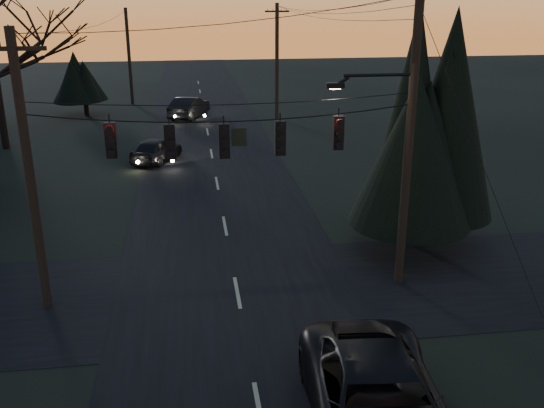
{
  "coord_description": "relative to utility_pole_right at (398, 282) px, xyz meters",
  "views": [
    {
      "loc": [
        -1.37,
        -7.77,
        9.43
      ],
      "look_at": [
        1.18,
        10.17,
        2.99
      ],
      "focal_mm": 40.0,
      "sensor_mm": 36.0,
      "label": 1
    }
  ],
  "objects": [
    {
      "name": "cross_road",
      "position": [
        -5.5,
        0.0,
        0.01
      ],
      "size": [
        60.0,
        7.0,
        0.02
      ],
      "primitive_type": "cube",
      "color": "black",
      "rests_on": "ground"
    },
    {
      "name": "utility_pole_far_r",
      "position": [
        0.0,
        28.0,
        0.0
      ],
      "size": [
        1.8,
        0.3,
        8.5
      ],
      "primitive_type": null,
      "color": "black",
      "rests_on": "ground"
    },
    {
      "name": "utility_pole_right",
      "position": [
        0.0,
        0.0,
        0.0
      ],
      "size": [
        5.0,
        0.3,
        10.0
      ],
      "primitive_type": null,
      "color": "black",
      "rests_on": "ground"
    },
    {
      "name": "utility_pole_far_l",
      "position": [
        -11.5,
        36.0,
        0.0
      ],
      "size": [
        0.3,
        0.3,
        8.0
      ],
      "primitive_type": null,
      "color": "black",
      "rests_on": "ground"
    },
    {
      "name": "main_road",
      "position": [
        -5.5,
        10.0,
        0.01
      ],
      "size": [
        8.0,
        120.0,
        0.02
      ],
      "primitive_type": "cube",
      "color": "black",
      "rests_on": "ground"
    },
    {
      "name": "span_signal_assembly",
      "position": [
        -5.74,
        0.0,
        5.21
      ],
      "size": [
        11.5,
        0.44,
        1.63
      ],
      "color": "black",
      "rests_on": "ground"
    },
    {
      "name": "utility_pole_left",
      "position": [
        -11.5,
        0.0,
        0.0
      ],
      "size": [
        1.8,
        0.3,
        8.5
      ],
      "primitive_type": null,
      "color": "black",
      "rests_on": "ground"
    },
    {
      "name": "sedan_oncoming_b",
      "position": [
        -6.67,
        29.27,
        0.8
      ],
      "size": [
        3.41,
        5.16,
        1.61
      ],
      "primitive_type": "imported",
      "rotation": [
        0.0,
        0.0,
        2.76
      ],
      "color": "black",
      "rests_on": "ground"
    },
    {
      "name": "sedan_oncoming_a",
      "position": [
        -8.7,
        16.79,
        0.7
      ],
      "size": [
        3.22,
        4.42,
        1.4
      ],
      "primitive_type": "imported",
      "rotation": [
        0.0,
        0.0,
        2.71
      ],
      "color": "black",
      "rests_on": "ground"
    },
    {
      "name": "suv_near",
      "position": [
        -3.05,
        -7.35,
        0.89
      ],
      "size": [
        3.5,
        6.67,
        1.79
      ],
      "primitive_type": "imported",
      "rotation": [
        0.0,
        0.0,
        -0.08
      ],
      "color": "black",
      "rests_on": "ground"
    },
    {
      "name": "evergreen_right",
      "position": [
        1.62,
        3.24,
        4.57
      ],
      "size": [
        4.8,
        4.8,
        7.95
      ],
      "color": "black",
      "rests_on": "ground"
    },
    {
      "name": "evergreen_dist",
      "position": [
        -14.7,
        31.31,
        3.38
      ],
      "size": [
        3.72,
        3.72,
        5.57
      ],
      "color": "black",
      "rests_on": "ground"
    }
  ]
}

